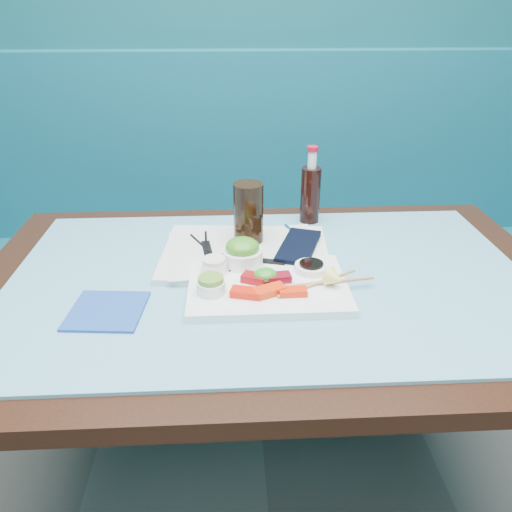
{
  "coord_description": "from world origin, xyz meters",
  "views": [
    {
      "loc": [
        -0.09,
        0.43,
        1.34
      ],
      "look_at": [
        -0.03,
        1.47,
        0.8
      ],
      "focal_mm": 35.0,
      "sensor_mm": 36.0,
      "label": 1
    }
  ],
  "objects": [
    {
      "name": "booth_bench",
      "position": [
        0.0,
        2.29,
        0.37
      ],
      "size": [
        3.0,
        0.56,
        1.17
      ],
      "color": "#10586B",
      "rests_on": "ground"
    },
    {
      "name": "dining_table",
      "position": [
        0.0,
        1.45,
        0.67
      ],
      "size": [
        1.4,
        0.9,
        0.75
      ],
      "color": "black",
      "rests_on": "ground"
    },
    {
      "name": "glass_top",
      "position": [
        0.0,
        1.45,
        0.75
      ],
      "size": [
        1.22,
        0.76,
        0.01
      ],
      "primitive_type": "cube",
      "color": "#64AAC8",
      "rests_on": "dining_table"
    },
    {
      "name": "sashimi_plate",
      "position": [
        -0.01,
        1.39,
        0.77
      ],
      "size": [
        0.35,
        0.25,
        0.02
      ],
      "primitive_type": "cube",
      "rotation": [
        0.0,
        0.0,
        0.0
      ],
      "color": "white",
      "rests_on": "glass_top"
    },
    {
      "name": "salmon_left",
      "position": [
        -0.06,
        1.33,
        0.78
      ],
      "size": [
        0.07,
        0.05,
        0.02
      ],
      "primitive_type": "cube",
      "rotation": [
        0.0,
        0.0,
        -0.26
      ],
      "color": "red",
      "rests_on": "sashimi_plate"
    },
    {
      "name": "salmon_mid",
      "position": [
        -0.01,
        1.34,
        0.78
      ],
      "size": [
        0.08,
        0.06,
        0.02
      ],
      "primitive_type": "cube",
      "rotation": [
        0.0,
        0.0,
        0.41
      ],
      "color": "#F33309",
      "rests_on": "sashimi_plate"
    },
    {
      "name": "salmon_right",
      "position": [
        0.04,
        1.33,
        0.78
      ],
      "size": [
        0.06,
        0.03,
        0.01
      ],
      "primitive_type": "cube",
      "rotation": [
        0.0,
        0.0,
        0.02
      ],
      "color": "#FA290A",
      "rests_on": "sashimi_plate"
    },
    {
      "name": "tuna_left",
      "position": [
        -0.04,
        1.39,
        0.78
      ],
      "size": [
        0.06,
        0.05,
        0.02
      ],
      "primitive_type": "cube",
      "rotation": [
        0.0,
        0.0,
        -0.43
      ],
      "color": "maroon",
      "rests_on": "sashimi_plate"
    },
    {
      "name": "tuna_right",
      "position": [
        0.02,
        1.39,
        0.78
      ],
      "size": [
        0.06,
        0.04,
        0.02
      ],
      "primitive_type": "cube",
      "rotation": [
        0.0,
        0.0,
        0.13
      ],
      "color": "maroon",
      "rests_on": "sashimi_plate"
    },
    {
      "name": "seaweed_garnish",
      "position": [
        -0.01,
        1.4,
        0.79
      ],
      "size": [
        0.06,
        0.06,
        0.03
      ],
      "primitive_type": "ellipsoid",
      "rotation": [
        0.0,
        0.0,
        0.15
      ],
      "color": "#2B9221",
      "rests_on": "sashimi_plate"
    },
    {
      "name": "ramekin_wasabi",
      "position": [
        -0.13,
        1.35,
        0.79
      ],
      "size": [
        0.08,
        0.08,
        0.03
      ],
      "primitive_type": "cylinder",
      "rotation": [
        0.0,
        0.0,
        0.34
      ],
      "color": "white",
      "rests_on": "sashimi_plate"
    },
    {
      "name": "wasabi_fill",
      "position": [
        -0.13,
        1.35,
        0.81
      ],
      "size": [
        0.06,
        0.06,
        0.01
      ],
      "primitive_type": "cylinder",
      "rotation": [
        0.0,
        0.0,
        0.09
      ],
      "color": "olive",
      "rests_on": "ramekin_wasabi"
    },
    {
      "name": "ramekin_ginger",
      "position": [
        -0.13,
        1.44,
        0.79
      ],
      "size": [
        0.07,
        0.07,
        0.02
      ],
      "primitive_type": "cylinder",
      "rotation": [
        0.0,
        0.0,
        0.32
      ],
      "color": "white",
      "rests_on": "sashimi_plate"
    },
    {
      "name": "ginger_fill",
      "position": [
        -0.13,
        1.44,
        0.81
      ],
      "size": [
        0.06,
        0.06,
        0.01
      ],
      "primitive_type": "cylinder",
      "rotation": [
        0.0,
        0.0,
        -0.09
      ],
      "color": "#FCE1CF",
      "rests_on": "ramekin_ginger"
    },
    {
      "name": "soy_dish",
      "position": [
        0.1,
        1.44,
        0.78
      ],
      "size": [
        0.09,
        0.09,
        0.02
      ],
      "primitive_type": "cylinder",
      "rotation": [
        0.0,
        0.0,
        -0.22
      ],
      "color": "white",
      "rests_on": "sashimi_plate"
    },
    {
      "name": "soy_fill",
      "position": [
        0.1,
        1.44,
        0.79
      ],
      "size": [
        0.06,
        0.06,
        0.01
      ],
      "primitive_type": "cylinder",
      "rotation": [
        0.0,
        0.0,
        -0.09
      ],
      "color": "black",
      "rests_on": "soy_dish"
    },
    {
      "name": "lemon_wedge",
      "position": [
        0.14,
        1.36,
        0.8
      ],
      "size": [
        0.06,
        0.06,
        0.05
      ],
      "primitive_type": "cone",
      "rotation": [
        1.57,
        0.0,
        0.75
      ],
      "color": "#FFF678",
      "rests_on": "sashimi_plate"
    },
    {
      "name": "chopstick_sleeve",
      "position": [
        -0.02,
        1.49,
        0.78
      ],
      "size": [
        0.13,
        0.06,
        0.0
      ],
      "primitive_type": "cube",
      "rotation": [
        0.0,
        0.0,
        -0.27
      ],
      "color": "black",
      "rests_on": "sashimi_plate"
    },
    {
      "name": "wooden_chopstick_a",
      "position": [
        0.1,
        1.37,
        0.78
      ],
      "size": [
        0.19,
        0.11,
        0.01
      ],
      "primitive_type": "cylinder",
      "rotation": [
        1.57,
        0.0,
        -1.06
      ],
      "color": "tan",
      "rests_on": "sashimi_plate"
    },
    {
      "name": "wooden_chopstick_b",
      "position": [
        0.11,
        1.37,
        0.78
      ],
      "size": [
        0.24,
        0.04,
        0.01
      ],
      "primitive_type": "cylinder",
      "rotation": [
        1.57,
        0.0,
        -1.42
      ],
      "color": "tan",
      "rests_on": "sashimi_plate"
    },
    {
      "name": "serving_tray",
      "position": [
        -0.05,
        1.56,
        0.77
      ],
      "size": [
        0.44,
        0.34,
        0.02
      ],
      "primitive_type": "cube",
      "rotation": [
        0.0,
        0.0,
        -0.07
      ],
      "color": "white",
      "rests_on": "glass_top"
    },
    {
      "name": "paper_placemat",
      "position": [
        -0.05,
        1.56,
        0.77
      ],
      "size": [
        0.41,
        0.31,
        0.0
      ],
      "primitive_type": "cube",
      "rotation": [
        0.0,
        0.0,
        0.09
      ],
      "color": "silver",
      "rests_on": "serving_tray"
    },
    {
      "name": "seaweed_bowl",
      "position": [
        -0.06,
        1.48,
        0.79
      ],
      "size": [
        0.11,
        0.11,
        0.04
      ],
      "primitive_type": "cylinder",
      "rotation": [
        0.0,
        0.0,
        0.18
      ],
      "color": "white",
      "rests_on": "serving_tray"
    },
    {
      "name": "seaweed_salad",
      "position": [
        -0.06,
        1.48,
        0.82
      ],
      "size": [
        0.09,
        0.09,
        0.04
      ],
      "primitive_type": "ellipsoid",
      "rotation": [
        0.0,
        0.0,
        -0.15
      ],
      "color": "#40891F",
      "rests_on": "seaweed_bowl"
    },
    {
      "name": "cola_glass",
      "position": [
        -0.04,
        1.61,
        0.85
      ],
      "size": [
        0.1,
        0.1,
        0.16
      ],
      "primitive_type": "cylinder",
      "rotation": [
        0.0,
        0.0,
        -0.29
      ],
      "color": "black",
      "rests_on": "serving_tray"
    },
    {
      "name": "navy_pouch",
      "position": [
        0.08,
        1.56,
        0.78
      ],
      "size": [
        0.14,
        0.21,
        0.01
      ],
      "primitive_type": "cube",
      "rotation": [
        0.0,
        0.0,
        -0.34
      ],
      "color": "black",
      "rests_on": "serving_tray"
    },
    {
      "name": "fork",
      "position": [
        0.08,
        1.66,
        0.78
      ],
      "size": [
        0.03,
        0.08,
        0.01
      ],
      "primitive_type": "cylinder",
      "rotation": [
        1.57,
        0.0,
        0.34
      ],
      "color": "white",
      "rests_on": "serving_tray"
    },
    {
      "name": "black_chopstick_a",
      "position": [
        -0.15,
        1.55,
        0.78
      ],
      "size": [
        0.02,
        0.24,
        0.01
      ],
      "primitive_type": "cylinder",
      "rotation": [
        1.57,
        0.0,
        0.05
      ],
      "color": "black",
      "rests_on": "serving_tray"
    },
    {
      "name": "black_chopstick_b",
      "position": [
        -0.14,
        1.55,
        0.78
      ],
      "size": [
        0.11,
        0.21,
        0.01
      ],
      "primitive_type": "cylinder",
      "rotation": [
        1.57,
        0.0,
        0.47
      ],
      "color": "black",
      "rests_on": "serving_tray"
    },
    {
      "name": "tray_sleeve",
      "position": [
        -0.15,
        1.55,
        0.78
      ],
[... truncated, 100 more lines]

